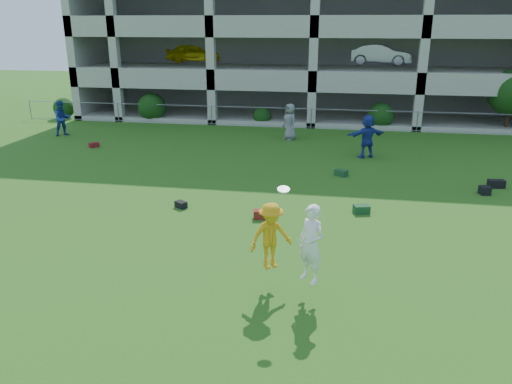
% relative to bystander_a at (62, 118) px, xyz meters
% --- Properties ---
extents(ground, '(100.00, 100.00, 0.00)m').
position_rel_bystander_a_xyz_m(ground, '(13.30, -14.78, -0.95)').
color(ground, '#235114').
rests_on(ground, ground).
extents(bystander_a, '(1.17, 1.16, 1.91)m').
position_rel_bystander_a_xyz_m(bystander_a, '(0.00, 0.00, 0.00)').
color(bystander_a, navy).
rests_on(bystander_a, ground).
extents(bystander_c, '(1.07, 1.10, 1.90)m').
position_rel_bystander_a_xyz_m(bystander_c, '(12.37, 1.13, -0.00)').
color(bystander_c, slate).
rests_on(bystander_c, ground).
extents(bystander_d, '(1.91, 1.35, 1.98)m').
position_rel_bystander_a_xyz_m(bystander_d, '(16.25, -1.98, 0.04)').
color(bystander_d, navy).
rests_on(bystander_d, ground).
extents(bag_red_a, '(0.60, 0.40, 0.28)m').
position_rel_bystander_a_xyz_m(bag_red_a, '(12.70, -10.28, -0.81)').
color(bag_red_a, '#601D10').
rests_on(bag_red_a, ground).
extents(bag_black_b, '(0.47, 0.43, 0.22)m').
position_rel_bystander_a_xyz_m(bag_black_b, '(9.83, -9.77, -0.84)').
color(bag_black_b, black).
rests_on(bag_black_b, ground).
extents(bag_green_c, '(0.58, 0.48, 0.26)m').
position_rel_bystander_a_xyz_m(bag_green_c, '(15.83, -9.24, -0.82)').
color(bag_green_c, '#163D23').
rests_on(bag_green_c, ground).
extents(crate_d, '(0.40, 0.40, 0.30)m').
position_rel_bystander_a_xyz_m(crate_d, '(20.31, -6.59, -0.80)').
color(crate_d, black).
rests_on(crate_d, ground).
extents(bag_black_e, '(0.63, 0.37, 0.30)m').
position_rel_bystander_a_xyz_m(bag_black_e, '(20.94, -5.70, -0.80)').
color(bag_black_e, black).
rests_on(bag_black_e, ground).
extents(bag_red_f, '(0.50, 0.52, 0.24)m').
position_rel_bystander_a_xyz_m(bag_red_f, '(2.91, -2.29, -0.83)').
color(bag_red_f, '#580F18').
rests_on(bag_red_f, ground).
extents(bag_green_g, '(0.58, 0.52, 0.25)m').
position_rel_bystander_a_xyz_m(bag_green_g, '(15.14, -5.16, -0.83)').
color(bag_green_g, '#163B15').
rests_on(bag_green_g, ground).
extents(frisbee_contest, '(1.94, 1.28, 2.17)m').
position_rel_bystander_a_xyz_m(frisbee_contest, '(13.88, -14.61, 0.35)').
color(frisbee_contest, orange).
rests_on(frisbee_contest, ground).
extents(parking_garage, '(30.00, 14.00, 12.00)m').
position_rel_bystander_a_xyz_m(parking_garage, '(13.29, 12.92, 5.06)').
color(parking_garage, '#9E998C').
rests_on(parking_garage, ground).
extents(fence, '(36.06, 0.06, 1.20)m').
position_rel_bystander_a_xyz_m(fence, '(13.30, 4.22, -0.34)').
color(fence, gray).
rests_on(fence, ground).
extents(shrub_row, '(34.38, 2.52, 3.50)m').
position_rel_bystander_a_xyz_m(shrub_row, '(17.89, 4.92, 0.56)').
color(shrub_row, '#163D11').
rests_on(shrub_row, ground).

